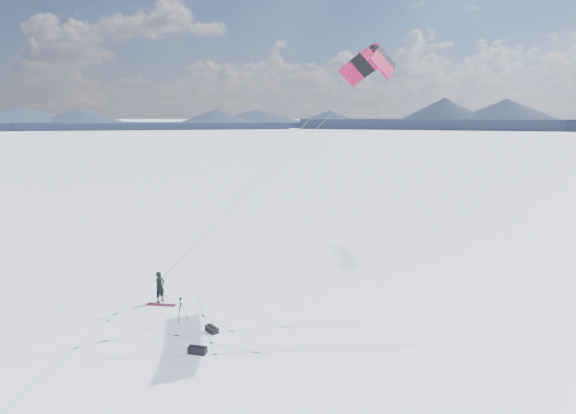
# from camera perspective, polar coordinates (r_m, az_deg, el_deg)

# --- Properties ---
(ground) EXTENTS (1800.00, 1800.00, 0.00)m
(ground) POSITION_cam_1_polar(r_m,az_deg,el_deg) (23.67, -16.22, -13.68)
(ground) COLOR white
(horizon_hills) EXTENTS (704.47, 706.88, 9.04)m
(horizon_hills) POSITION_cam_1_polar(r_m,az_deg,el_deg) (22.40, -16.73, -4.89)
(horizon_hills) COLOR #1F263E
(horizon_hills) RESTS_ON ground
(snow_tracks) EXTENTS (17.62, 14.39, 0.01)m
(snow_tracks) POSITION_cam_1_polar(r_m,az_deg,el_deg) (23.29, -18.23, -14.21)
(snow_tracks) COLOR #B1C0DE
(snow_tracks) RESTS_ON ground
(snowkiter) EXTENTS (0.59, 0.70, 1.64)m
(snowkiter) POSITION_cam_1_polar(r_m,az_deg,el_deg) (26.61, -14.85, -10.79)
(snowkiter) COLOR black
(snowkiter) RESTS_ON ground
(snowboard) EXTENTS (1.52, 0.31, 0.04)m
(snowboard) POSITION_cam_1_polar(r_m,az_deg,el_deg) (26.15, -14.81, -11.13)
(snowboard) COLOR maroon
(snowboard) RESTS_ON ground
(tripod) EXTENTS (0.58, 0.54, 1.15)m
(tripod) POSITION_cam_1_polar(r_m,az_deg,el_deg) (23.86, -12.59, -11.35)
(tripod) COLOR black
(tripod) RESTS_ON ground
(gear_bag_a) EXTENTS (0.79, 0.44, 0.34)m
(gear_bag_a) POSITION_cam_1_polar(r_m,az_deg,el_deg) (20.97, -10.69, -16.33)
(gear_bag_a) COLOR black
(gear_bag_a) RESTS_ON ground
(gear_bag_b) EXTENTS (0.74, 0.72, 0.32)m
(gear_bag_b) POSITION_cam_1_polar(r_m,az_deg,el_deg) (22.68, -9.03, -14.11)
(gear_bag_b) COLOR black
(gear_bag_b) RESTS_ON ground
(power_kite) EXTENTS (12.08, 5.93, 12.00)m
(power_kite) POSITION_cam_1_polar(r_m,az_deg,el_deg) (25.93, 9.89, 16.42)
(power_kite) COLOR #B3103A
(power_kite) RESTS_ON ground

